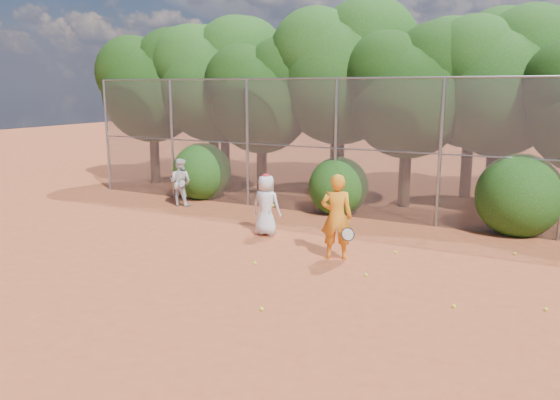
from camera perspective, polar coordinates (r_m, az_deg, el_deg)
The scene contains 24 objects.
ground at distance 10.79m, azimuth -1.46°, elevation -8.65°, with size 80.00×80.00×0.00m, color #A74825.
fence_back at distance 15.76m, azimuth 8.81°, elevation 5.39°, with size 20.05×0.09×4.03m.
tree_0 at distance 22.16m, azimuth -13.11°, elevation 11.89°, with size 4.38×3.81×6.00m.
tree_1 at distance 21.04m, azimuth -6.90°, elevation 12.76°, with size 4.64×4.03×6.35m.
tree_2 at distance 19.12m, azimuth -1.79°, elevation 11.21°, with size 3.99×3.47×5.47m.
tree_3 at distance 18.97m, azimuth 6.56°, elevation 13.59°, with size 4.89×4.26×6.70m.
tree_4 at distance 17.62m, azimuth 13.51°, elevation 11.42°, with size 4.19×3.64×5.73m.
tree_5 at distance 17.97m, azimuth 22.13°, elevation 11.82°, with size 4.51×3.92×6.17m.
tree_9 at distance 23.51m, azimuth -5.72°, elevation 13.09°, with size 4.83×4.20×6.62m.
tree_10 at distance 21.39m, azimuth 6.21°, elevation 14.00°, with size 5.15×4.48×7.06m.
tree_11 at distance 19.69m, azimuth 19.69°, elevation 12.25°, with size 4.64×4.03×6.35m.
bush_0 at distance 18.87m, azimuth -8.15°, elevation 3.21°, with size 2.00×2.00×2.00m, color #194210.
bush_1 at distance 16.50m, azimuth 6.13°, elevation 1.70°, with size 1.80×1.80×1.80m, color #194210.
bush_2 at distance 15.39m, azimuth 23.72°, elevation 0.80°, with size 2.20×2.20×2.20m, color #194210.
player_yellow at distance 12.06m, azimuth 5.93°, elevation -1.76°, with size 0.92×0.69×1.91m.
player_teen at distance 13.97m, azimuth -1.45°, elevation -0.50°, with size 0.78×0.52×1.60m.
player_white at distance 17.77m, azimuth -10.38°, elevation 1.85°, with size 0.86×0.71×1.53m.
ball_0 at distance 11.25m, azimuth 8.98°, elevation -7.73°, with size 0.07×0.07×0.07m, color yellow.
ball_1 at distance 12.85m, azimuth 11.98°, elevation -5.37°, with size 0.07×0.07×0.07m, color yellow.
ball_2 at distance 9.51m, azimuth -1.94°, elevation -11.30°, with size 0.07×0.07×0.07m, color yellow.
ball_3 at distance 10.08m, azimuth 17.70°, elevation -10.52°, with size 0.07×0.07×0.07m, color yellow.
ball_4 at distance 11.86m, azimuth -2.64°, elevation -6.58°, with size 0.07×0.07×0.07m, color yellow.
ball_5 at distance 13.58m, azimuth 23.34°, elevation -5.16°, with size 0.07×0.07×0.07m, color yellow.
ball_6 at distance 10.52m, azimuth 26.02°, elevation -10.23°, with size 0.07×0.07×0.07m, color yellow.
Camera 1 is at (4.92, -8.83, 3.75)m, focal length 35.00 mm.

